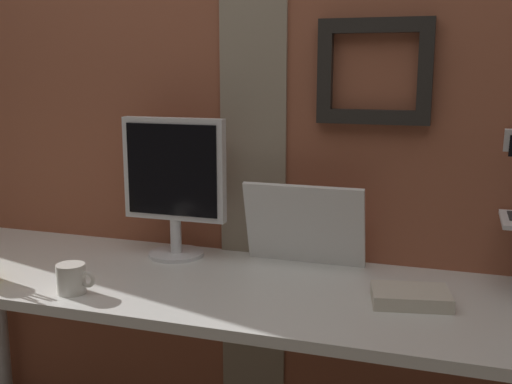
% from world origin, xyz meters
% --- Properties ---
extents(brick_wall_back, '(3.66, 0.16, 2.36)m').
position_xyz_m(brick_wall_back, '(0.00, 0.48, 1.18)').
color(brick_wall_back, '#9E563D').
rests_on(brick_wall_back, ground_plane).
extents(desk, '(2.30, 0.62, 0.76)m').
position_xyz_m(desk, '(0.13, 0.11, 0.69)').
color(desk, white).
rests_on(desk, ground_plane).
extents(monitor, '(0.34, 0.18, 0.45)m').
position_xyz_m(monitor, '(-0.18, 0.30, 1.02)').
color(monitor, white).
rests_on(monitor, desk).
extents(whiteboard_panel, '(0.37, 0.09, 0.26)m').
position_xyz_m(whiteboard_panel, '(0.24, 0.33, 0.89)').
color(whiteboard_panel, white).
rests_on(whiteboard_panel, desk).
extents(coffee_mug, '(0.12, 0.08, 0.08)m').
position_xyz_m(coffee_mug, '(-0.30, -0.10, 0.80)').
color(coffee_mug, silver).
rests_on(coffee_mug, desk).
extents(paper_clutter_stack, '(0.22, 0.18, 0.04)m').
position_xyz_m(paper_clutter_stack, '(0.59, 0.11, 0.78)').
color(paper_clutter_stack, silver).
rests_on(paper_clutter_stack, desk).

